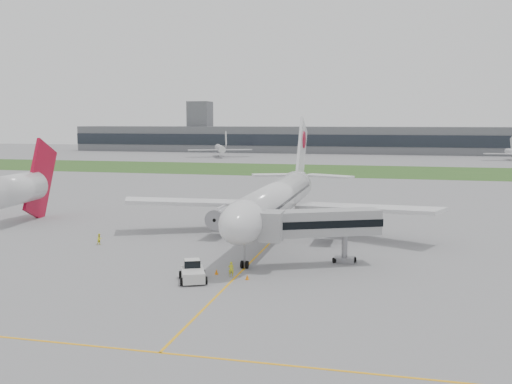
% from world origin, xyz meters
% --- Properties ---
extents(ground, '(600.00, 600.00, 0.00)m').
position_xyz_m(ground, '(0.00, 0.00, 0.00)').
color(ground, gray).
rests_on(ground, ground).
extents(apron_markings, '(70.00, 70.00, 0.04)m').
position_xyz_m(apron_markings, '(0.00, -5.00, 0.00)').
color(apron_markings, '#FDAE16').
rests_on(apron_markings, ground).
extents(grass_strip, '(600.00, 50.00, 0.02)m').
position_xyz_m(grass_strip, '(0.00, 120.00, 0.01)').
color(grass_strip, '#2D5921').
rests_on(grass_strip, ground).
extents(terminal_building, '(320.00, 22.30, 14.00)m').
position_xyz_m(terminal_building, '(0.00, 229.87, 7.00)').
color(terminal_building, slate).
rests_on(terminal_building, ground).
extents(control_tower, '(12.00, 12.00, 56.00)m').
position_xyz_m(control_tower, '(-90.00, 232.00, 0.00)').
color(control_tower, slate).
rests_on(control_tower, ground).
extents(airliner, '(48.13, 53.95, 17.88)m').
position_xyz_m(airliner, '(0.00, 4.87, 5.66)').
color(airliner, silver).
rests_on(airliner, ground).
extents(pushback_tug, '(4.02, 4.74, 2.13)m').
position_xyz_m(pushback_tug, '(-4.12, -21.25, 0.98)').
color(pushback_tug, silver).
rests_on(pushback_tug, ground).
extents(jet_bridge, '(13.97, 9.38, 6.77)m').
position_xyz_m(jet_bridge, '(7.82, -11.79, 5.01)').
color(jet_bridge, '#939395').
rests_on(jet_bridge, ground).
extents(safety_cone_left, '(0.44, 0.44, 0.60)m').
position_xyz_m(safety_cone_left, '(-2.38, -18.30, 0.30)').
color(safety_cone_left, orange).
rests_on(safety_cone_left, ground).
extents(safety_cone_right, '(0.42, 0.42, 0.58)m').
position_xyz_m(safety_cone_right, '(1.48, -19.58, 0.29)').
color(safety_cone_right, orange).
rests_on(safety_cone_right, ground).
extents(ground_crew_near, '(0.71, 0.57, 1.68)m').
position_xyz_m(ground_crew_near, '(-0.56, -18.73, 0.84)').
color(ground_crew_near, gold).
rests_on(ground_crew_near, ground).
extents(ground_crew_far, '(0.85, 0.94, 1.57)m').
position_xyz_m(ground_crew_far, '(-22.72, -7.27, 0.78)').
color(ground_crew_far, yellow).
rests_on(ground_crew_far, ground).
extents(neighbor_aircraft, '(6.05, 18.28, 14.86)m').
position_xyz_m(neighbor_aircraft, '(-44.20, 5.71, 5.89)').
color(neighbor_aircraft, '#A00924').
rests_on(neighbor_aircraft, ground).
extents(distant_aircraft_left, '(38.20, 36.17, 11.66)m').
position_xyz_m(distant_aircraft_left, '(-63.29, 182.81, 0.00)').
color(distant_aircraft_left, silver).
rests_on(distant_aircraft_left, ground).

